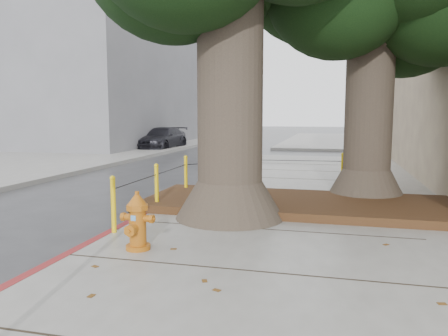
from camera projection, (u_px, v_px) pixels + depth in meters
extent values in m
plane|color=#28282B|center=(204.00, 278.00, 5.58)|extent=(140.00, 140.00, 0.00)
cube|color=slate|center=(394.00, 141.00, 32.98)|extent=(16.00, 20.00, 0.15)
cube|color=maroon|center=(142.00, 218.00, 8.46)|extent=(0.14, 26.00, 0.16)
cube|color=black|center=(299.00, 204.00, 9.09)|extent=(6.40, 2.60, 0.16)
cube|color=slate|center=(86.00, 56.00, 29.66)|extent=(12.00, 16.00, 12.00)
cube|color=silver|center=(176.00, 69.00, 52.10)|extent=(12.00, 18.00, 15.00)
cone|color=#4C3F33|center=(230.00, 199.00, 8.19)|extent=(2.04, 2.04, 0.70)
cylinder|color=#4C3F33|center=(230.00, 89.00, 7.94)|extent=(1.20, 1.20, 4.22)
cone|color=#4C3F33|center=(366.00, 184.00, 9.96)|extent=(1.77, 1.77, 0.70)
cylinder|color=#4C3F33|center=(369.00, 103.00, 9.74)|extent=(1.04, 1.04, 3.84)
cylinder|color=yellow|center=(113.00, 205.00, 7.12)|extent=(0.08, 0.08, 0.90)
sphere|color=yellow|center=(113.00, 178.00, 7.07)|extent=(0.09, 0.09, 0.09)
cylinder|color=yellow|center=(157.00, 188.00, 8.86)|extent=(0.08, 0.08, 0.90)
sphere|color=yellow|center=(156.00, 166.00, 8.80)|extent=(0.09, 0.09, 0.09)
cylinder|color=yellow|center=(186.00, 176.00, 10.59)|extent=(0.08, 0.08, 0.90)
sphere|color=yellow|center=(186.00, 157.00, 10.53)|extent=(0.09, 0.09, 0.09)
cylinder|color=yellow|center=(257.00, 170.00, 11.67)|extent=(0.08, 0.08, 0.90)
sphere|color=yellow|center=(258.00, 153.00, 11.61)|extent=(0.09, 0.09, 0.09)
cylinder|color=yellow|center=(342.00, 172.00, 11.33)|extent=(0.08, 0.08, 0.90)
sphere|color=yellow|center=(343.00, 154.00, 11.27)|extent=(0.09, 0.09, 0.09)
cylinder|color=black|center=(137.00, 181.00, 7.96)|extent=(0.02, 1.80, 0.02)
cylinder|color=black|center=(172.00, 169.00, 9.69)|extent=(0.02, 1.80, 0.02)
cylinder|color=black|center=(223.00, 162.00, 11.10)|extent=(1.51, 1.51, 0.02)
cylinder|color=black|center=(299.00, 161.00, 11.46)|extent=(2.20, 0.22, 0.02)
cylinder|color=#B66012|center=(138.00, 247.00, 6.28)|extent=(0.37, 0.37, 0.07)
cylinder|color=#B66012|center=(138.00, 227.00, 6.24)|extent=(0.26, 0.26, 0.55)
cylinder|color=#B66012|center=(137.00, 207.00, 6.21)|extent=(0.34, 0.34, 0.08)
cone|color=#B66012|center=(137.00, 200.00, 6.19)|extent=(0.31, 0.31, 0.15)
cylinder|color=#B66012|center=(137.00, 193.00, 6.18)|extent=(0.07, 0.07, 0.06)
cylinder|color=#B66012|center=(129.00, 217.00, 6.27)|extent=(0.16, 0.11, 0.10)
cylinder|color=#B66012|center=(147.00, 218.00, 6.18)|extent=(0.16, 0.11, 0.10)
cylinder|color=#B66012|center=(133.00, 229.00, 6.12)|extent=(0.15, 0.16, 0.14)
cube|color=#5999D8|center=(133.00, 218.00, 6.11)|extent=(0.08, 0.01, 0.08)
imported|color=#A7A7AC|center=(425.00, 142.00, 22.71)|extent=(3.77, 1.56, 1.28)
imported|color=black|center=(162.00, 138.00, 25.95)|extent=(2.02, 4.58, 1.31)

